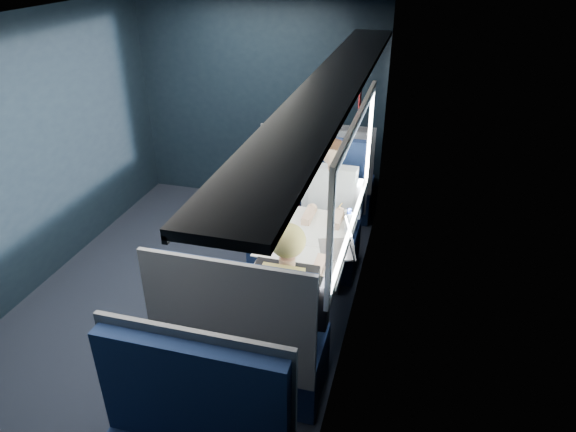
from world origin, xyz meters
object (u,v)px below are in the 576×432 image
(man, at_px, (330,205))
(woman, at_px, (289,300))
(seat_bay_far, at_px, (246,347))
(cup, at_px, (348,215))
(bottle_small, at_px, (349,222))
(table, at_px, (304,251))
(seat_bay_near, at_px, (306,222))
(laptop, at_px, (342,244))
(seat_row_front, at_px, (326,183))

(man, height_order, woman, same)
(seat_bay_far, xyz_separation_m, cup, (0.44, 1.31, 0.37))
(seat_bay_far, bearing_deg, man, 80.97)
(bottle_small, bearing_deg, cup, 100.93)
(table, bearing_deg, bottle_small, 38.17)
(seat_bay_near, bearing_deg, man, -34.06)
(woman, height_order, laptop, woman)
(cup, bearing_deg, woman, -99.41)
(seat_bay_far, distance_m, cup, 1.43)
(table, bearing_deg, man, 84.48)
(table, height_order, seat_bay_far, seat_bay_far)
(seat_bay_near, bearing_deg, bottle_small, -52.64)
(table, xyz_separation_m, cup, (0.26, 0.44, 0.12))
(laptop, bearing_deg, bottle_small, 90.10)
(seat_bay_near, height_order, laptop, seat_bay_near)
(seat_bay_near, bearing_deg, laptop, -62.22)
(seat_bay_near, xyz_separation_m, laptop, (0.49, -0.93, 0.38))
(seat_row_front, distance_m, bottle_small, 1.69)
(table, bearing_deg, woman, -84.55)
(woman, xyz_separation_m, laptop, (0.23, 0.65, 0.07))
(table, bearing_deg, seat_row_front, 95.80)
(seat_row_front, bearing_deg, woman, -84.30)
(bottle_small, distance_m, cup, 0.22)
(table, height_order, bottle_small, bottle_small)
(seat_row_front, bearing_deg, seat_bay_near, -90.51)
(seat_bay_far, bearing_deg, seat_bay_near, 90.27)
(cup, bearing_deg, laptop, -85.34)
(seat_bay_far, bearing_deg, cup, 71.49)
(seat_bay_far, bearing_deg, seat_row_front, 90.00)
(man, bearing_deg, bottle_small, -63.67)
(table, height_order, seat_row_front, seat_row_front)
(cup, bearing_deg, table, -120.36)
(woman, distance_m, cup, 1.16)
(table, xyz_separation_m, seat_row_front, (-0.18, 1.80, -0.25))
(table, height_order, seat_bay_near, seat_bay_near)
(seat_bay_near, bearing_deg, table, -77.68)
(woman, bearing_deg, cup, 80.59)
(seat_bay_far, xyz_separation_m, laptop, (0.48, 0.82, 0.39))
(table, bearing_deg, cup, 59.64)
(seat_bay_near, height_order, man, man)
(laptop, xyz_separation_m, cup, (-0.04, 0.49, -0.02))
(man, relative_size, bottle_small, 6.34)
(table, xyz_separation_m, laptop, (0.30, -0.05, 0.14))
(laptop, bearing_deg, woman, -109.44)
(man, bearing_deg, cup, -53.68)
(laptop, relative_size, cup, 4.43)
(table, height_order, woman, woman)
(seat_bay_near, height_order, cup, seat_bay_near)
(man, xyz_separation_m, laptop, (0.23, -0.75, 0.08))
(seat_row_front, xyz_separation_m, bottle_small, (0.48, -1.56, 0.42))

